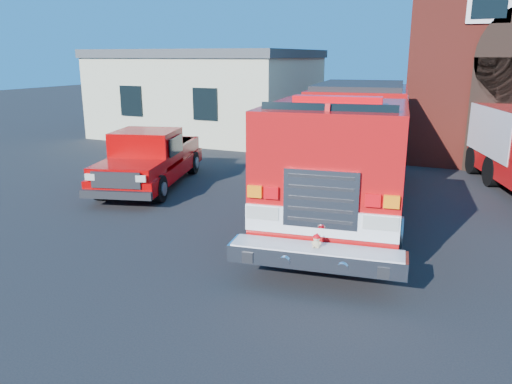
% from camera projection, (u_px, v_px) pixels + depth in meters
% --- Properties ---
extents(ground, '(100.00, 100.00, 0.00)m').
position_uv_depth(ground, '(277.00, 233.00, 11.79)').
color(ground, black).
rests_on(ground, ground).
extents(side_building, '(10.20, 8.20, 4.35)m').
position_uv_depth(side_building, '(210.00, 92.00, 26.20)').
color(side_building, beige).
rests_on(side_building, ground).
extents(fire_engine, '(4.38, 10.91, 3.27)m').
position_uv_depth(fire_engine, '(350.00, 146.00, 13.39)').
color(fire_engine, black).
rests_on(fire_engine, ground).
extents(pickup_truck, '(3.45, 5.91, 1.83)m').
position_uv_depth(pickup_truck, '(150.00, 159.00, 15.87)').
color(pickup_truck, black).
rests_on(pickup_truck, ground).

